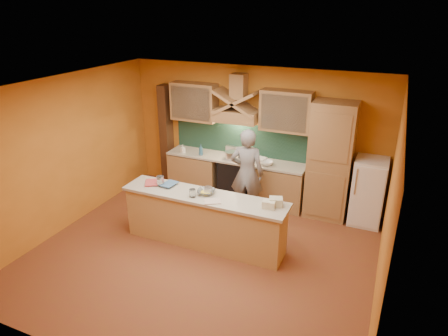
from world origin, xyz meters
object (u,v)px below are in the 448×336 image
at_px(stove, 235,178).
at_px(mixing_bowl, 206,192).
at_px(fridge, 368,192).
at_px(kitchen_scale, 208,191).
at_px(person, 247,173).

distance_m(stove, mixing_bowl, 1.93).
bearing_deg(stove, fridge, 0.00).
bearing_deg(mixing_bowl, kitchen_scale, 47.30).
height_order(stove, fridge, fridge).
bearing_deg(fridge, mixing_bowl, -143.53).
bearing_deg(stove, mixing_bowl, -83.40).
distance_m(fridge, mixing_bowl, 3.11).
relative_size(fridge, person, 0.73).
relative_size(fridge, kitchen_scale, 11.07).
relative_size(stove, kitchen_scale, 7.67).
bearing_deg(fridge, person, -163.97).
relative_size(stove, mixing_bowl, 3.05).
distance_m(person, kitchen_scale, 1.21).
xyz_separation_m(person, mixing_bowl, (-0.29, -1.21, 0.09)).
height_order(stove, mixing_bowl, mixing_bowl).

